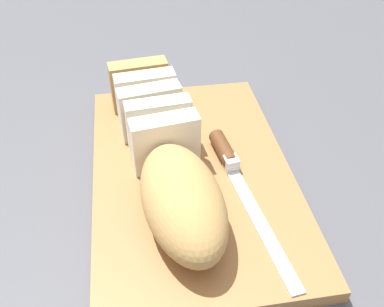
{
  "coord_description": "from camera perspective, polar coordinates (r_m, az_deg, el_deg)",
  "views": [
    {
      "loc": [
        -0.45,
        0.06,
        0.43
      ],
      "look_at": [
        0.0,
        0.0,
        0.05
      ],
      "focal_mm": 40.27,
      "sensor_mm": 36.0,
      "label": 1
    }
  ],
  "objects": [
    {
      "name": "cutting_board",
      "position": [
        0.62,
        -0.0,
        -2.83
      ],
      "size": [
        0.45,
        0.29,
        0.02
      ],
      "primitive_type": "cube",
      "rotation": [
        0.0,
        0.0,
        0.03
      ],
      "color": "#9E6B3D",
      "rests_on": "ground_plane"
    },
    {
      "name": "crumb_near_knife",
      "position": [
        0.62,
        -1.33,
        -1.06
      ],
      "size": [
        0.01,
        0.01,
        0.01
      ],
      "primitive_type": "sphere",
      "color": "tan",
      "rests_on": "cutting_board"
    },
    {
      "name": "crumb_near_loaf",
      "position": [
        0.58,
        -3.22,
        -4.75
      ],
      "size": [
        0.0,
        0.0,
        0.0
      ],
      "primitive_type": "sphere",
      "color": "tan",
      "rests_on": "cutting_board"
    },
    {
      "name": "bread_loaf",
      "position": [
        0.57,
        -3.32,
        -0.36
      ],
      "size": [
        0.39,
        0.15,
        0.08
      ],
      "rotation": [
        0.0,
        0.0,
        0.15
      ],
      "color": "tan",
      "rests_on": "cutting_board"
    },
    {
      "name": "ground_plane",
      "position": [
        0.63,
        -0.0,
        -3.5
      ],
      "size": [
        3.0,
        3.0,
        0.0
      ],
      "primitive_type": "plane",
      "color": "#4C4C51"
    },
    {
      "name": "bread_knife",
      "position": [
        0.61,
        5.18,
        -1.42
      ],
      "size": [
        0.27,
        0.06,
        0.02
      ],
      "rotation": [
        0.0,
        0.0,
        3.3
      ],
      "color": "silver",
      "rests_on": "cutting_board"
    }
  ]
}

